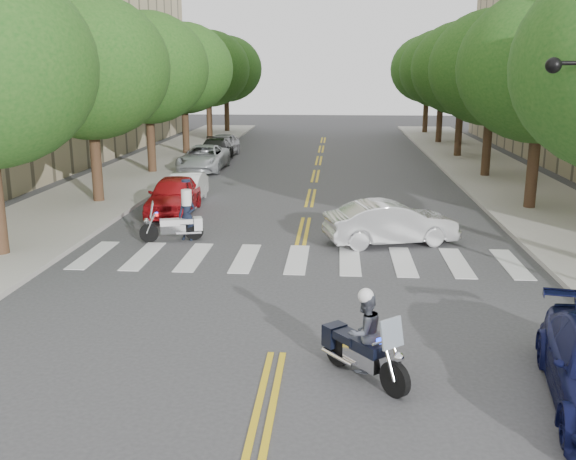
# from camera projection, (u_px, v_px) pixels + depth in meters

# --- Properties ---
(ground) EXTENTS (140.00, 140.00, 0.00)m
(ground) POSITION_uv_depth(u_px,v_px,m) (277.00, 353.00, 12.69)
(ground) COLOR #38383A
(ground) RESTS_ON ground
(sidewalk_left) EXTENTS (5.00, 60.00, 0.15)m
(sidewalk_left) POSITION_uv_depth(u_px,v_px,m) (140.00, 172.00, 34.66)
(sidewalk_left) COLOR #9E9991
(sidewalk_left) RESTS_ON ground
(sidewalk_right) EXTENTS (5.00, 60.00, 0.15)m
(sidewalk_right) POSITION_uv_depth(u_px,v_px,m) (498.00, 177.00, 33.25)
(sidewalk_right) COLOR #9E9991
(sidewalk_right) RESTS_ON ground
(tree_l_1) EXTENTS (6.40, 6.40, 8.45)m
(tree_l_1) POSITION_uv_depth(u_px,v_px,m) (89.00, 67.00, 25.54)
(tree_l_1) COLOR #382316
(tree_l_1) RESTS_ON ground
(tree_l_2) EXTENTS (6.40, 6.40, 8.45)m
(tree_l_2) POSITION_uv_depth(u_px,v_px,m) (147.00, 68.00, 33.28)
(tree_l_2) COLOR #382316
(tree_l_2) RESTS_ON ground
(tree_l_3) EXTENTS (6.40, 6.40, 8.45)m
(tree_l_3) POSITION_uv_depth(u_px,v_px,m) (183.00, 69.00, 41.02)
(tree_l_3) COLOR #382316
(tree_l_3) RESTS_ON ground
(tree_l_4) EXTENTS (6.40, 6.40, 8.45)m
(tree_l_4) POSITION_uv_depth(u_px,v_px,m) (208.00, 69.00, 48.76)
(tree_l_4) COLOR #382316
(tree_l_4) RESTS_ON ground
(tree_l_5) EXTENTS (6.40, 6.40, 8.45)m
(tree_l_5) POSITION_uv_depth(u_px,v_px,m) (226.00, 69.00, 56.50)
(tree_l_5) COLOR #382316
(tree_l_5) RESTS_ON ground
(tree_r_1) EXTENTS (6.40, 6.40, 8.45)m
(tree_r_1) POSITION_uv_depth(u_px,v_px,m) (542.00, 67.00, 24.24)
(tree_r_1) COLOR #382316
(tree_r_1) RESTS_ON ground
(tree_r_2) EXTENTS (6.40, 6.40, 8.45)m
(tree_r_2) POSITION_uv_depth(u_px,v_px,m) (493.00, 68.00, 31.98)
(tree_r_2) COLOR #382316
(tree_r_2) RESTS_ON ground
(tree_r_3) EXTENTS (6.40, 6.40, 8.45)m
(tree_r_3) POSITION_uv_depth(u_px,v_px,m) (463.00, 68.00, 39.72)
(tree_r_3) COLOR #382316
(tree_r_3) RESTS_ON ground
(tree_r_4) EXTENTS (6.40, 6.40, 8.45)m
(tree_r_4) POSITION_uv_depth(u_px,v_px,m) (442.00, 69.00, 47.46)
(tree_r_4) COLOR #382316
(tree_r_4) RESTS_ON ground
(tree_r_5) EXTENTS (6.40, 6.40, 8.45)m
(tree_r_5) POSITION_uv_depth(u_px,v_px,m) (428.00, 69.00, 55.20)
(tree_r_5) COLOR #382316
(tree_r_5) RESTS_ON ground
(motorcycle_police) EXTENTS (1.54, 1.79, 1.73)m
(motorcycle_police) POSITION_uv_depth(u_px,v_px,m) (363.00, 338.00, 11.50)
(motorcycle_police) COLOR black
(motorcycle_police) RESTS_ON ground
(motorcycle_parked) EXTENTS (2.01, 0.91, 1.34)m
(motorcycle_parked) POSITION_uv_depth(u_px,v_px,m) (177.00, 227.00, 20.97)
(motorcycle_parked) COLOR black
(motorcycle_parked) RESTS_ON ground
(officer_standing) EXTENTS (0.65, 0.48, 1.62)m
(officer_standing) POSITION_uv_depth(u_px,v_px,m) (187.00, 216.00, 20.99)
(officer_standing) COLOR black
(officer_standing) RESTS_ON ground
(convertible) EXTENTS (4.46, 2.58, 1.39)m
(convertible) POSITION_uv_depth(u_px,v_px,m) (391.00, 223.00, 20.53)
(convertible) COLOR silver
(convertible) RESTS_ON ground
(parked_car_a) EXTENTS (1.95, 4.36, 1.45)m
(parked_car_a) POSITION_uv_depth(u_px,v_px,m) (173.00, 195.00, 24.91)
(parked_car_a) COLOR #AE1218
(parked_car_a) RESTS_ON ground
(parked_car_b) EXTENTS (1.39, 3.75, 1.22)m
(parked_car_b) POSITION_uv_depth(u_px,v_px,m) (186.00, 189.00, 26.95)
(parked_car_b) COLOR white
(parked_car_b) RESTS_ON ground
(parked_car_c) EXTENTS (2.33, 5.00, 1.39)m
(parked_car_c) POSITION_uv_depth(u_px,v_px,m) (204.00, 158.00, 35.72)
(parked_car_c) COLOR #B1B5BA
(parked_car_c) RESTS_ON ground
(parked_car_d) EXTENTS (2.21, 4.85, 1.38)m
(parked_car_d) POSITION_uv_depth(u_px,v_px,m) (215.00, 151.00, 39.07)
(parked_car_d) COLOR black
(parked_car_d) RESTS_ON ground
(parked_car_e) EXTENTS (1.91, 4.41, 1.48)m
(parked_car_e) POSITION_uv_depth(u_px,v_px,m) (222.00, 145.00, 41.52)
(parked_car_e) COLOR gray
(parked_car_e) RESTS_ON ground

